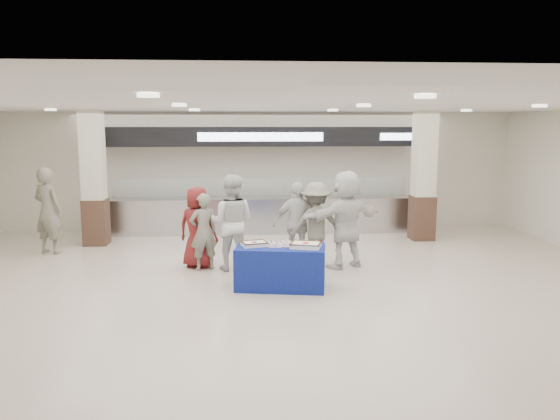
{
  "coord_description": "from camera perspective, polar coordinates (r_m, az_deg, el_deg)",
  "views": [
    {
      "loc": [
        -0.54,
        -8.97,
        2.87
      ],
      "look_at": [
        0.24,
        1.6,
        1.2
      ],
      "focal_mm": 35.0,
      "sensor_mm": 36.0,
      "label": 1
    }
  ],
  "objects": [
    {
      "name": "cupcake_tray",
      "position": [
        9.59,
        -0.04,
        -3.59
      ],
      "size": [
        0.49,
        0.4,
        0.07
      ],
      "color": "#B9BABF",
      "rests_on": "display_table"
    },
    {
      "name": "sheet_cake_left",
      "position": [
        9.62,
        -2.69,
        -3.5
      ],
      "size": [
        0.5,
        0.43,
        0.09
      ],
      "color": "white",
      "rests_on": "display_table"
    },
    {
      "name": "soldier_a",
      "position": [
        10.87,
        -8.0,
        -2.27
      ],
      "size": [
        0.66,
        0.56,
        1.54
      ],
      "primitive_type": "imported",
      "rotation": [
        0.0,
        0.0,
        3.54
      ],
      "color": "slate",
      "rests_on": "ground"
    },
    {
      "name": "serving_line",
      "position": [
        14.48,
        -2.04,
        2.16
      ],
      "size": [
        8.7,
        0.85,
        2.8
      ],
      "color": "#B8BABF",
      "rests_on": "ground"
    },
    {
      "name": "soldier_bg",
      "position": [
        13.18,
        -23.08,
        -0.06
      ],
      "size": [
        0.84,
        0.72,
        1.94
      ],
      "primitive_type": "imported",
      "rotation": [
        0.0,
        0.0,
        2.7
      ],
      "color": "slate",
      "rests_on": "ground"
    },
    {
      "name": "column_left",
      "position": [
        13.69,
        -18.86,
        2.86
      ],
      "size": [
        0.55,
        0.55,
        3.2
      ],
      "color": "#3A241A",
      "rests_on": "ground"
    },
    {
      "name": "sheet_cake_right",
      "position": [
        9.49,
        2.71,
        -3.64
      ],
      "size": [
        0.59,
        0.51,
        0.1
      ],
      "color": "white",
      "rests_on": "display_table"
    },
    {
      "name": "ground",
      "position": [
        9.44,
        -0.74,
        -8.74
      ],
      "size": [
        14.0,
        14.0,
        0.0
      ],
      "primitive_type": "plane",
      "color": "beige",
      "rests_on": "ground"
    },
    {
      "name": "display_table",
      "position": [
        9.66,
        0.06,
        -6.01
      ],
      "size": [
        1.66,
        1.03,
        0.75
      ],
      "primitive_type": "cube",
      "rotation": [
        0.0,
        0.0,
        -0.17
      ],
      "color": "navy",
      "rests_on": "ground"
    },
    {
      "name": "civilian_maroon",
      "position": [
        11.08,
        -8.6,
        -1.79
      ],
      "size": [
        0.93,
        0.76,
        1.64
      ],
      "primitive_type": "imported",
      "rotation": [
        0.0,
        0.0,
        2.8
      ],
      "color": "maroon",
      "rests_on": "ground"
    },
    {
      "name": "civilian_white",
      "position": [
        11.01,
        6.9,
        -0.96
      ],
      "size": [
        1.9,
        1.29,
        1.97
      ],
      "primitive_type": "imported",
      "rotation": [
        0.0,
        0.0,
        3.57
      ],
      "color": "white",
      "rests_on": "ground"
    },
    {
      "name": "column_right",
      "position": [
        14.0,
        14.75,
        3.17
      ],
      "size": [
        0.55,
        0.55,
        3.2
      ],
      "color": "#3A241A",
      "rests_on": "ground"
    },
    {
      "name": "chef_tall",
      "position": [
        10.81,
        -5.08,
        -1.3
      ],
      "size": [
        1.05,
        0.89,
        1.9
      ],
      "primitive_type": "imported",
      "rotation": [
        0.0,
        0.0,
        2.94
      ],
      "color": "silver",
      "rests_on": "ground"
    },
    {
      "name": "chef_short",
      "position": [
        11.15,
        1.87,
        -1.44
      ],
      "size": [
        1.01,
        0.43,
        1.72
      ],
      "primitive_type": "imported",
      "rotation": [
        0.0,
        0.0,
        3.14
      ],
      "color": "silver",
      "rests_on": "ground"
    },
    {
      "name": "soldier_b",
      "position": [
        11.1,
        3.77,
        -1.51
      ],
      "size": [
        1.16,
        0.73,
        1.72
      ],
      "primitive_type": "imported",
      "rotation": [
        0.0,
        0.0,
        3.23
      ],
      "color": "slate",
      "rests_on": "ground"
    }
  ]
}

